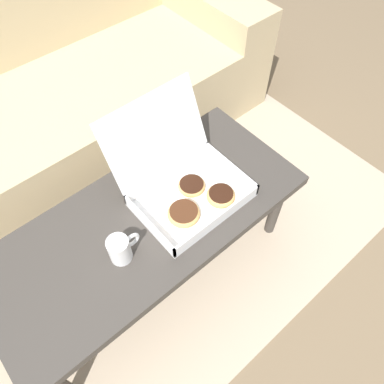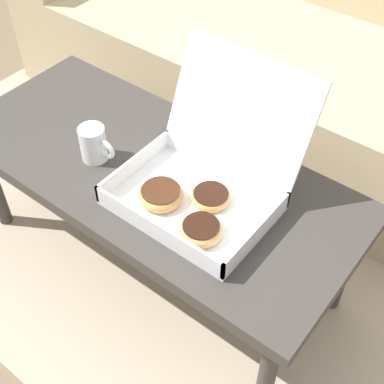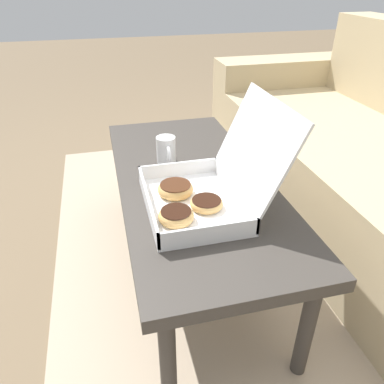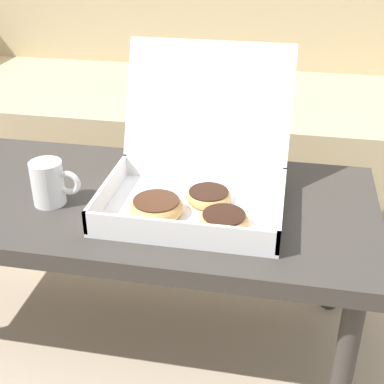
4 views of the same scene
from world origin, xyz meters
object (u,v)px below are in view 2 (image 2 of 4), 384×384
(couch, at_px, (308,63))
(coffee_table, at_px, (152,178))
(coffee_mug, at_px, (94,144))
(pastry_box, at_px, (201,182))

(couch, height_order, coffee_table, couch)
(coffee_mug, bearing_deg, couch, 81.67)
(coffee_table, bearing_deg, pastry_box, -3.68)
(coffee_mug, bearing_deg, pastry_box, 9.58)
(coffee_table, height_order, coffee_mug, coffee_mug)
(pastry_box, bearing_deg, couch, 101.07)
(pastry_box, bearing_deg, coffee_mug, -170.42)
(couch, height_order, coffee_mug, couch)
(couch, bearing_deg, coffee_table, -90.00)
(pastry_box, distance_m, coffee_mug, 0.32)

